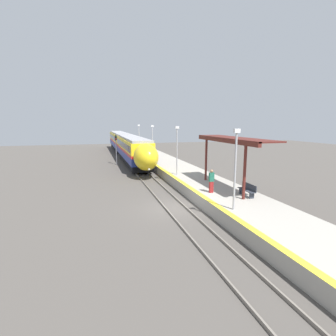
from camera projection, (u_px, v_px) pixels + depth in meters
ground_plane at (175, 208)px, 18.62m from camera, size 120.00×120.00×0.00m
rail_left at (165, 208)px, 18.42m from camera, size 0.08×90.00×0.15m
rail_right at (185, 206)px, 18.80m from camera, size 0.08×90.00×0.15m
train at (125, 144)px, 45.85m from camera, size 2.78×41.14×4.00m
platform_right at (225, 198)px, 19.61m from camera, size 4.51×64.00×0.91m
platform_bench at (248, 189)px, 18.41m from camera, size 0.44×1.74×0.89m
person_waiting at (211, 181)px, 19.24m from camera, size 0.36×0.23×1.73m
railway_signal at (116, 147)px, 37.54m from camera, size 0.28×0.28×4.23m
lamppost_near at (235, 164)px, 15.14m from camera, size 0.36×0.20×4.78m
lamppost_mid at (177, 147)px, 25.65m from camera, size 0.36×0.20×4.78m
lamppost_far at (152, 140)px, 36.15m from camera, size 0.36×0.20×4.78m
lamppost_farthest at (139, 136)px, 46.65m from camera, size 0.36×0.20×4.78m
station_canopy at (230, 141)px, 20.21m from camera, size 2.02×9.23×3.98m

